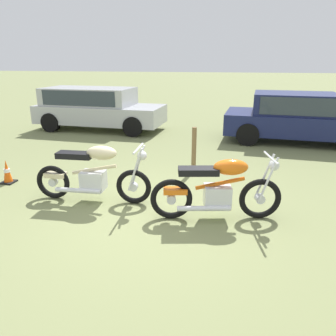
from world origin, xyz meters
TOP-DOWN VIEW (x-y plane):
  - ground_plane at (0.00, 0.00)m, footprint 120.00×120.00m
  - motorcycle_cream at (-1.04, 0.35)m, footprint 2.07×0.64m
  - motorcycle_orange at (1.09, 0.09)m, footprint 1.99×0.79m
  - car_silver at (-3.46, 6.18)m, footprint 4.45×2.02m
  - car_navy at (3.09, 5.58)m, footprint 4.30×2.20m
  - fence_post_wooden at (0.46, 2.28)m, footprint 0.10×0.10m
  - traffic_cone at (-3.10, 0.84)m, footprint 0.25×0.25m

SIDE VIEW (x-z plane):
  - ground_plane at x=0.00m, z-range 0.00..0.00m
  - traffic_cone at x=-3.10m, z-range -0.02..0.45m
  - motorcycle_orange at x=1.09m, z-range -0.02..0.99m
  - fence_post_wooden at x=0.46m, z-range 0.00..0.98m
  - motorcycle_cream at x=-1.04m, z-range -0.01..1.00m
  - car_navy at x=3.09m, z-range 0.08..1.51m
  - car_silver at x=-3.46m, z-range 0.12..1.55m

